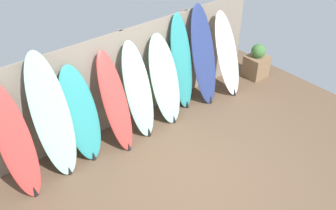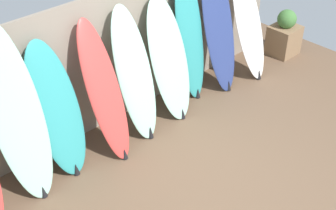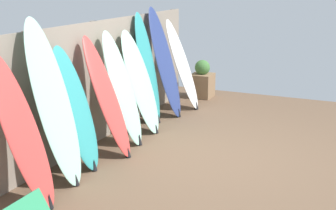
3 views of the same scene
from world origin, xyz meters
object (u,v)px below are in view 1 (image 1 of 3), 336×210
surfboard_seafoam_5 (165,80)px  surfboard_teal_2 (81,115)px  surfboard_seafoam_4 (138,91)px  surfboard_white_8 (227,55)px  surfboard_teal_6 (182,63)px  surfboard_navy_7 (204,56)px  surfboard_red_3 (115,102)px  planter_box (257,63)px  surfboard_seafoam_1 (52,117)px  surfboard_red_0 (16,143)px

surfboard_seafoam_5 → surfboard_teal_2: bearing=178.6°
surfboard_teal_2 → surfboard_seafoam_4: 1.09m
surfboard_seafoam_5 → surfboard_white_8: (1.57, -0.06, 0.03)m
surfboard_teal_6 → surfboard_navy_7: size_ratio=0.97×
surfboard_red_3 → surfboard_seafoam_5: surfboard_red_3 is taller
surfboard_seafoam_4 → surfboard_teal_2: bearing=177.0°
surfboard_teal_2 → surfboard_seafoam_4: size_ratio=0.96×
surfboard_red_3 → planter_box: surfboard_red_3 is taller
surfboard_white_8 → surfboard_seafoam_4: bearing=178.7°
surfboard_navy_7 → planter_box: bearing=-5.2°
surfboard_teal_2 → planter_box: (4.21, -0.16, -0.46)m
surfboard_teal_2 → surfboard_white_8: size_ratio=0.96×
surfboard_seafoam_1 → planter_box: size_ratio=2.55×
planter_box → surfboard_teal_6: bearing=173.1°
surfboard_white_8 → surfboard_seafoam_1: bearing=178.8°
surfboard_red_3 → surfboard_seafoam_4: (0.50, 0.04, 0.01)m
surfboard_teal_6 → surfboard_teal_2: bearing=-177.7°
surfboard_seafoam_4 → surfboard_red_3: bearing=-175.3°
surfboard_seafoam_4 → surfboard_navy_7: size_ratio=0.87×
surfboard_red_0 → surfboard_seafoam_5: 2.75m
surfboard_seafoam_5 → surfboard_teal_6: (0.52, 0.13, 0.12)m
surfboard_seafoam_1 → surfboard_teal_2: bearing=3.6°
surfboard_white_8 → planter_box: size_ratio=2.16×
surfboard_teal_6 → planter_box: bearing=-6.9°
surfboard_seafoam_4 → surfboard_teal_6: (1.12, 0.15, 0.09)m
surfboard_red_3 → surfboard_seafoam_1: bearing=176.3°
surfboard_seafoam_5 → surfboard_white_8: 1.57m
surfboard_navy_7 → surfboard_teal_2: bearing=179.6°
surfboard_teal_6 → surfboard_red_0: bearing=-177.3°
surfboard_red_3 → surfboard_seafoam_5: 1.10m
surfboard_white_8 → planter_box: (0.95, -0.05, -0.49)m
surfboard_teal_2 → planter_box: size_ratio=2.06×
surfboard_red_0 → surfboard_red_3: size_ratio=1.01×
surfboard_seafoam_5 → surfboard_navy_7: surfboard_navy_7 is taller
surfboard_teal_6 → surfboard_white_8: size_ratio=1.11×
surfboard_seafoam_1 → surfboard_white_8: surfboard_seafoam_1 is taller
surfboard_red_0 → planter_box: (5.28, -0.09, -0.49)m
surfboard_seafoam_1 → surfboard_navy_7: (3.14, 0.01, -0.03)m
surfboard_red_0 → surfboard_teal_6: size_ratio=0.90×
surfboard_seafoam_5 → surfboard_white_8: surfboard_white_8 is taller
planter_box → surfboard_teal_2: bearing=177.9°
surfboard_white_8 → surfboard_red_3: bearing=179.9°
surfboard_white_8 → planter_box: bearing=-3.1°
surfboard_teal_6 → planter_box: surfboard_teal_6 is taller
surfboard_white_8 → planter_box: 1.07m
surfboard_navy_7 → surfboard_seafoam_4: bearing=-178.5°
surfboard_seafoam_1 → surfboard_seafoam_5: surfboard_seafoam_1 is taller
surfboard_red_3 → planter_box: (3.62, -0.06, -0.49)m
surfboard_seafoam_1 → surfboard_seafoam_5: 2.16m
surfboard_white_8 → planter_box: surfboard_white_8 is taller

